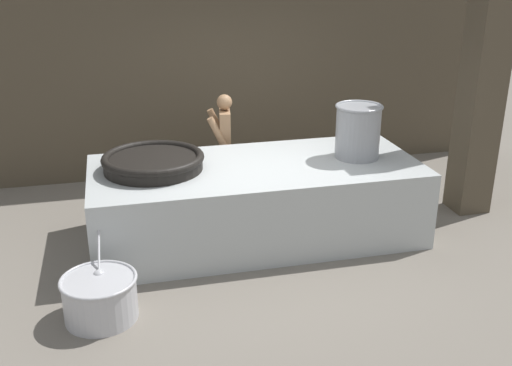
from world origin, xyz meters
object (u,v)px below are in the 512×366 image
(stock_pot, at_px, (358,130))
(giant_wok_near, at_px, (153,161))
(cook, at_px, (225,144))
(prep_bowl_vegetables, at_px, (100,296))

(stock_pot, bearing_deg, giant_wok_near, 176.95)
(cook, bearing_deg, stock_pot, 147.29)
(giant_wok_near, xyz_separation_m, stock_pot, (2.45, -0.13, 0.23))
(stock_pot, bearing_deg, cook, 137.92)
(giant_wok_near, height_order, prep_bowl_vegetables, giant_wok_near)
(giant_wok_near, relative_size, cook, 0.78)
(giant_wok_near, distance_m, stock_pot, 2.46)
(giant_wok_near, bearing_deg, stock_pot, -3.05)
(stock_pot, relative_size, cook, 0.44)
(cook, bearing_deg, prep_bowl_vegetables, 66.13)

